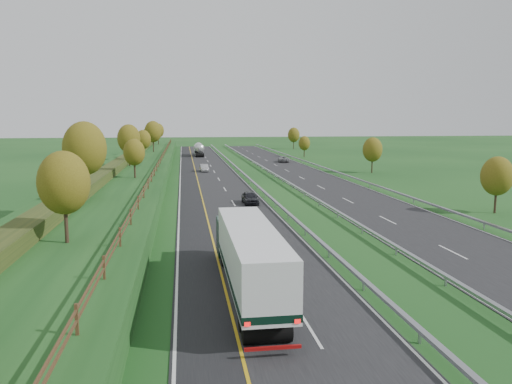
{
  "coord_description": "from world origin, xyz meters",
  "views": [
    {
      "loc": [
        -4.52,
        -22.63,
        9.86
      ],
      "look_at": [
        3.07,
        29.1,
        2.2
      ],
      "focal_mm": 35.0,
      "sensor_mm": 36.0,
      "label": 1
    }
  ],
  "objects_px": {
    "road_tanker": "(199,149)",
    "car_oncoming": "(283,159)",
    "car_dark_near": "(250,198)",
    "car_small_far": "(199,152)",
    "car_silver_mid": "(204,168)",
    "box_lorry": "(248,255)"
  },
  "relations": [
    {
      "from": "road_tanker",
      "to": "car_small_far",
      "type": "bearing_deg",
      "value": 88.11
    },
    {
      "from": "car_oncoming",
      "to": "road_tanker",
      "type": "bearing_deg",
      "value": -43.77
    },
    {
      "from": "road_tanker",
      "to": "car_dark_near",
      "type": "xyz_separation_m",
      "value": [
        3.35,
        -78.21,
        -1.11
      ]
    },
    {
      "from": "car_small_far",
      "to": "car_oncoming",
      "type": "relative_size",
      "value": 0.94
    },
    {
      "from": "car_dark_near",
      "to": "car_small_far",
      "type": "bearing_deg",
      "value": 90.9
    },
    {
      "from": "car_oncoming",
      "to": "car_small_far",
      "type": "bearing_deg",
      "value": -51.55
    },
    {
      "from": "box_lorry",
      "to": "road_tanker",
      "type": "relative_size",
      "value": 1.45
    },
    {
      "from": "car_dark_near",
      "to": "car_small_far",
      "type": "relative_size",
      "value": 0.88
    },
    {
      "from": "car_silver_mid",
      "to": "road_tanker",
      "type": "bearing_deg",
      "value": 85.96
    },
    {
      "from": "car_silver_mid",
      "to": "car_small_far",
      "type": "bearing_deg",
      "value": 85.76
    },
    {
      "from": "car_dark_near",
      "to": "car_oncoming",
      "type": "xyz_separation_m",
      "value": [
        15.3,
        55.79,
        -0.01
      ]
    },
    {
      "from": "box_lorry",
      "to": "car_dark_near",
      "type": "distance_m",
      "value": 30.55
    },
    {
      "from": "road_tanker",
      "to": "car_silver_mid",
      "type": "distance_m",
      "value": 40.98
    },
    {
      "from": "car_silver_mid",
      "to": "car_small_far",
      "type": "height_order",
      "value": "car_small_far"
    },
    {
      "from": "car_silver_mid",
      "to": "car_oncoming",
      "type": "xyz_separation_m",
      "value": [
        19.05,
        18.54,
        0.02
      ]
    },
    {
      "from": "car_dark_near",
      "to": "car_small_far",
      "type": "height_order",
      "value": "car_dark_near"
    },
    {
      "from": "road_tanker",
      "to": "car_dark_near",
      "type": "bearing_deg",
      "value": -87.55
    },
    {
      "from": "car_small_far",
      "to": "car_oncoming",
      "type": "height_order",
      "value": "car_oncoming"
    },
    {
      "from": "car_oncoming",
      "to": "car_dark_near",
      "type": "bearing_deg",
      "value": 81.14
    },
    {
      "from": "car_silver_mid",
      "to": "car_small_far",
      "type": "relative_size",
      "value": 0.86
    },
    {
      "from": "box_lorry",
      "to": "car_oncoming",
      "type": "xyz_separation_m",
      "value": [
        19.46,
        86.02,
        -1.59
      ]
    },
    {
      "from": "road_tanker",
      "to": "car_oncoming",
      "type": "xyz_separation_m",
      "value": [
        18.65,
        -22.42,
        -1.12
      ]
    }
  ]
}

